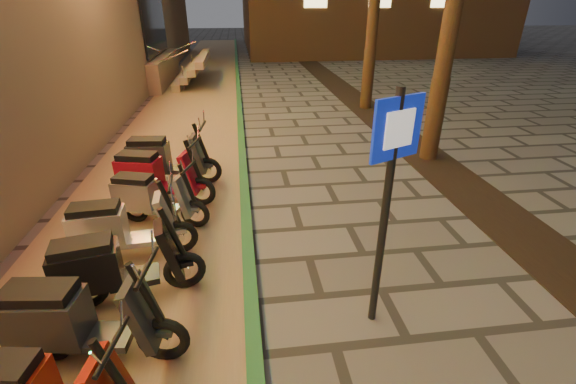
{
  "coord_description": "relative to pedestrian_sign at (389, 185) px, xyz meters",
  "views": [
    {
      "loc": [
        -0.91,
        -1.29,
        3.43
      ],
      "look_at": [
        -0.34,
        3.18,
        1.2
      ],
      "focal_mm": 24.0,
      "sensor_mm": 36.0,
      "label": 1
    }
  ],
  "objects": [
    {
      "name": "parking_strip",
      "position": [
        -3.14,
        7.96,
        -1.78
      ],
      "size": [
        3.4,
        60.0,
        0.01
      ],
      "primitive_type": "cube",
      "color": "#8C7251",
      "rests_on": "ground"
    },
    {
      "name": "green_curb",
      "position": [
        -1.44,
        7.96,
        -1.74
      ],
      "size": [
        0.18,
        60.0,
        0.1
      ],
      "primitive_type": "cube",
      "color": "#225D2D",
      "rests_on": "ground"
    },
    {
      "name": "planting_strip",
      "position": [
        3.06,
        2.96,
        -1.78
      ],
      "size": [
        1.2,
        40.0,
        0.02
      ],
      "primitive_type": "cube",
      "color": "black",
      "rests_on": "ground"
    },
    {
      "name": "pedestrian_sign",
      "position": [
        0.0,
        0.0,
        0.0
      ],
      "size": [
        0.57,
        0.28,
        2.76
      ],
      "rotation": [
        0.0,
        0.0,
        0.42
      ],
      "color": "black",
      "rests_on": "ground"
    },
    {
      "name": "scooter_6",
      "position": [
        -3.22,
        -0.19,
        -1.24
      ],
      "size": [
        1.8,
        0.69,
        1.26
      ],
      "rotation": [
        0.0,
        0.0,
        -0.11
      ],
      "color": "black",
      "rests_on": "ground"
    },
    {
      "name": "scooter_7",
      "position": [
        -3.1,
        0.7,
        -1.25
      ],
      "size": [
        1.77,
        0.79,
        1.24
      ],
      "rotation": [
        0.0,
        0.0,
        0.2
      ],
      "color": "black",
      "rests_on": "ground"
    },
    {
      "name": "scooter_8",
      "position": [
        -3.26,
        1.63,
        -1.26
      ],
      "size": [
        1.73,
        0.62,
        1.22
      ],
      "rotation": [
        0.0,
        0.0,
        0.08
      ],
      "color": "black",
      "rests_on": "ground"
    },
    {
      "name": "scooter_9",
      "position": [
        -3.02,
        2.63,
        -1.29
      ],
      "size": [
        1.61,
        0.83,
        1.14
      ],
      "rotation": [
        0.0,
        0.0,
        -0.29
      ],
      "color": "black",
      "rests_on": "ground"
    },
    {
      "name": "scooter_10",
      "position": [
        -3.08,
        3.41,
        -1.23
      ],
      "size": [
        1.81,
        0.88,
        1.28
      ],
      "rotation": [
        0.0,
        0.0,
        -0.25
      ],
      "color": "black",
      "rests_on": "ground"
    },
    {
      "name": "scooter_11",
      "position": [
        -3.04,
        4.25,
        -1.22
      ],
      "size": [
        1.85,
        0.67,
        1.3
      ],
      "rotation": [
        0.0,
        0.0,
        -0.09
      ],
      "color": "black",
      "rests_on": "ground"
    }
  ]
}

